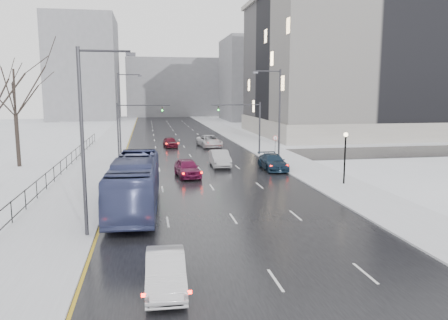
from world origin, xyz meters
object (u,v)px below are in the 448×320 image
lamppost_r_mid (345,151)px  no_uturn_sign (275,140)px  sedan_center_near (187,168)px  sedan_left_near (166,271)px  mast_signal_left (127,124)px  bus (135,183)px  streetlight_l_near (87,133)px  sedan_right_near (220,158)px  sedan_right_cross (209,141)px  sedan_right_far (273,162)px  sedan_center_far (170,142)px  mast_signal_right (251,122)px  tree_park_e (20,167)px  streetlight_l_far (121,109)px  streetlight_r_mid (277,113)px

lamppost_r_mid → no_uturn_sign: bearing=97.3°
sedan_center_near → sedan_left_near: bearing=-103.3°
mast_signal_left → bus: 22.70m
no_uturn_sign → bus: bearing=-129.3°
streetlight_l_near → sedan_right_near: size_ratio=1.95×
sedan_right_near → sedan_right_cross: (1.22, 16.22, -0.02)m
mast_signal_left → no_uturn_sign: bearing=-13.6°
sedan_left_near → sedan_right_far: sedan_right_far is taller
sedan_center_near → sedan_right_near: 6.32m
no_uturn_sign → sedan_center_far: (-11.16, 13.81, -1.55)m
streetlight_l_near → mast_signal_right: bearing=61.0°
tree_park_e → sedan_right_cross: (21.70, 13.07, 0.86)m
tree_park_e → mast_signal_right: 26.16m
lamppost_r_mid → sedan_center_far: lamppost_r_mid is taller
mast_signal_left → no_uturn_sign: 17.10m
streetlight_l_far → lamppost_r_mid: 29.30m
sedan_center_near → no_uturn_sign: bearing=31.3°
streetlight_r_mid → lamppost_r_mid: (2.83, -10.00, -2.67)m
streetlight_l_near → streetlight_r_mid: bearing=50.8°
sedan_center_far → no_uturn_sign: bearing=-56.7°
streetlight_l_near → bus: size_ratio=0.81×
mast_signal_left → sedan_right_near: size_ratio=1.27×
streetlight_l_near → sedan_center_near: 17.80m
lamppost_r_mid → sedan_right_far: size_ratio=0.81×
streetlight_l_near → sedan_left_near: streetlight_l_near is taller
mast_signal_left → tree_park_e: bearing=-159.8°
tree_park_e → sedan_center_far: tree_park_e is taller
mast_signal_left → streetlight_l_far: bearing=101.9°
bus → streetlight_l_near: bearing=-109.2°
streetlight_l_near → mast_signal_left: streetlight_l_near is taller
sedan_center_near → sedan_center_far: 21.99m
sedan_center_near → sedan_right_near: bearing=46.8°
sedan_right_near → sedan_center_near: bearing=-126.6°
lamppost_r_mid → sedan_left_near: 23.10m
sedan_right_near → sedan_right_far: bearing=-29.1°
sedan_right_cross → streetlight_r_mid: bearing=-82.1°
sedan_center_far → sedan_left_near: bearing=-98.9°
mast_signal_left → sedan_left_near: 35.26m
tree_park_e → sedan_right_far: (25.40, -5.97, 0.81)m
mast_signal_right → sedan_center_near: bearing=-126.1°
sedan_right_cross → streetlight_l_far: bearing=-163.9°
streetlight_l_near → mast_signal_left: size_ratio=1.54×
mast_signal_left → sedan_right_cross: mast_signal_left is taller
tree_park_e → sedan_right_cross: 25.35m
mast_signal_left → sedan_right_far: (14.53, -9.96, -3.30)m
bus → sedan_right_far: bus is taller
streetlight_l_far → sedan_center_far: size_ratio=2.39×
streetlight_r_mid → no_uturn_sign: bearing=75.5°
streetlight_l_far → sedan_center_far: streetlight_l_far is taller
mast_signal_left → sedan_right_near: mast_signal_left is taller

